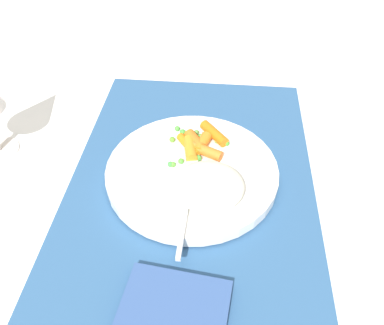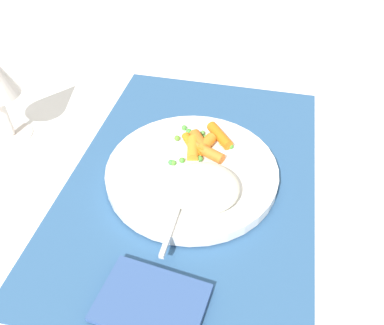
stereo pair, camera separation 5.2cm
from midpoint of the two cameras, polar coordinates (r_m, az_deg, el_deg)
The scene contains 8 objects.
ground_plane at distance 0.58m, azimuth -2.54°, elevation -2.48°, with size 2.40×2.40×0.00m, color white.
placemat at distance 0.58m, azimuth -2.55°, elevation -2.27°, with size 0.51×0.35×0.01m, color #2D5684.
plate at distance 0.57m, azimuth -2.58°, elevation -1.46°, with size 0.25×0.25×0.02m, color white.
rice_mound at distance 0.52m, azimuth -0.44°, elevation -3.46°, with size 0.09×0.09×0.03m, color beige.
carrot_portion at distance 0.59m, azimuth -1.23°, elevation 2.54°, with size 0.09×0.08×0.02m.
pea_scatter at distance 0.59m, azimuth -2.46°, elevation 2.10°, with size 0.09×0.09×0.01m.
fork at distance 0.54m, azimuth -3.18°, elevation -3.24°, with size 0.20×0.02×0.01m.
napkin at distance 0.46m, azimuth -6.06°, elevation -19.86°, with size 0.08×0.12×0.01m, color #33518C.
Camera 1 is at (-0.41, -0.04, 0.42)m, focal length 37.36 mm.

